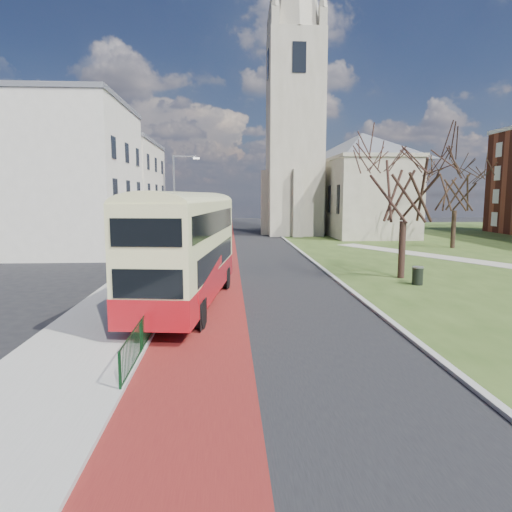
{
  "coord_description": "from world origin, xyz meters",
  "views": [
    {
      "loc": [
        -0.2,
        -19.11,
        4.98
      ],
      "look_at": [
        1.15,
        3.07,
        2.0
      ],
      "focal_mm": 32.0,
      "sensor_mm": 36.0,
      "label": 1
    }
  ],
  "objects": [
    {
      "name": "winter_tree_near",
      "position": [
        10.15,
        7.33,
        6.1
      ],
      "size": [
        6.87,
        6.87,
        8.75
      ],
      "rotation": [
        0.0,
        0.0,
        -0.17
      ],
      "color": "black",
      "rests_on": "grass_green"
    },
    {
      "name": "bus",
      "position": [
        -2.06,
        1.23,
        2.8
      ],
      "size": [
        4.16,
        11.97,
        4.9
      ],
      "rotation": [
        0.0,
        0.0,
        -0.13
      ],
      "color": "#9E0E15",
      "rests_on": "ground"
    },
    {
      "name": "pedestrian_railing",
      "position": [
        -2.95,
        4.0,
        0.55
      ],
      "size": [
        0.07,
        24.0,
        1.12
      ],
      "color": "black",
      "rests_on": "ground"
    },
    {
      "name": "ground",
      "position": [
        0.0,
        0.0,
        0.0
      ],
      "size": [
        160.0,
        160.0,
        0.0
      ],
      "primitive_type": "plane",
      "color": "black",
      "rests_on": "ground"
    },
    {
      "name": "kerb_east",
      "position": [
        6.1,
        22.0,
        0.07
      ],
      "size": [
        0.25,
        80.0,
        0.13
      ],
      "primitive_type": "cube",
      "color": "#999993",
      "rests_on": "ground"
    },
    {
      "name": "gothic_church",
      "position": [
        12.56,
        38.0,
        13.13
      ],
      "size": [
        16.38,
        18.0,
        40.0
      ],
      "color": "gray",
      "rests_on": "ground"
    },
    {
      "name": "streetlamp",
      "position": [
        -4.35,
        18.0,
        4.59
      ],
      "size": [
        2.13,
        0.18,
        8.0
      ],
      "color": "gray",
      "rests_on": "pavement_west"
    },
    {
      "name": "kerb_west",
      "position": [
        -3.0,
        20.0,
        0.07
      ],
      "size": [
        0.25,
        120.0,
        0.13
      ],
      "primitive_type": "cube",
      "color": "#999993",
      "rests_on": "ground"
    },
    {
      "name": "street_block_far",
      "position": [
        -14.0,
        38.0,
        5.76
      ],
      "size": [
        10.3,
        16.3,
        11.5
      ],
      "color": "beige",
      "rests_on": "ground"
    },
    {
      "name": "grass_green",
      "position": [
        26.0,
        22.0,
        0.02
      ],
      "size": [
        40.0,
        80.0,
        0.04
      ],
      "primitive_type": "cube",
      "color": "#2F4719",
      "rests_on": "ground"
    },
    {
      "name": "road_carriageway",
      "position": [
        1.5,
        20.0,
        0.01
      ],
      "size": [
        9.0,
        120.0,
        0.01
      ],
      "primitive_type": "cube",
      "color": "black",
      "rests_on": "ground"
    },
    {
      "name": "winter_tree_far",
      "position": [
        20.83,
        22.26,
        6.3
      ],
      "size": [
        7.6,
        7.6,
        9.04
      ],
      "rotation": [
        0.0,
        0.0,
        0.28
      ],
      "color": "#2F2117",
      "rests_on": "grass_green"
    },
    {
      "name": "pavement_west",
      "position": [
        -5.0,
        20.0,
        0.06
      ],
      "size": [
        4.0,
        120.0,
        0.12
      ],
      "primitive_type": "cube",
      "color": "gray",
      "rests_on": "ground"
    },
    {
      "name": "bus_lane",
      "position": [
        -1.2,
        20.0,
        0.01
      ],
      "size": [
        3.4,
        120.0,
        0.01
      ],
      "primitive_type": "cube",
      "color": "#591414",
      "rests_on": "ground"
    },
    {
      "name": "street_block_near",
      "position": [
        -14.0,
        22.0,
        6.51
      ],
      "size": [
        10.3,
        14.3,
        13.0
      ],
      "color": "beige",
      "rests_on": "ground"
    },
    {
      "name": "litter_bin",
      "position": [
        10.25,
        5.16,
        0.55
      ],
      "size": [
        0.79,
        0.79,
        1.01
      ],
      "rotation": [
        0.0,
        0.0,
        0.31
      ],
      "color": "black",
      "rests_on": "grass_green"
    }
  ]
}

